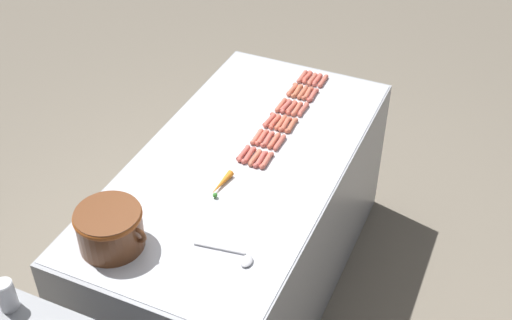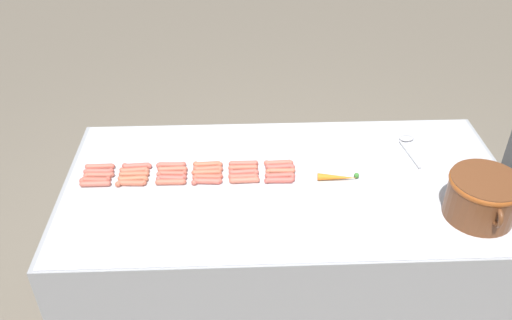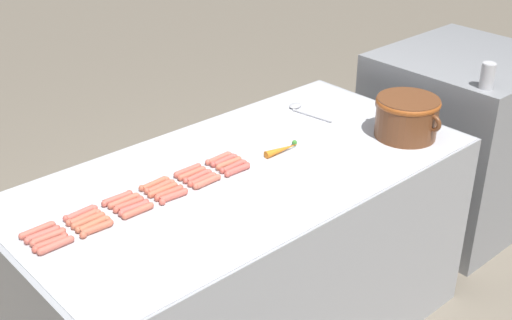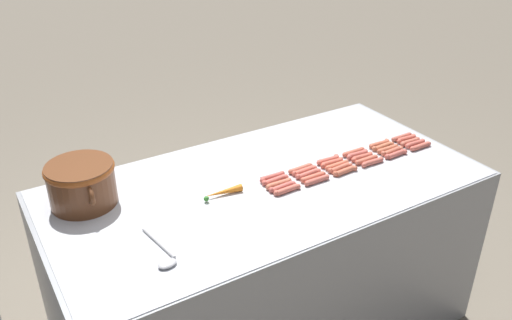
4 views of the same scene
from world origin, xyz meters
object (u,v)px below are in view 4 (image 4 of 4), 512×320
Objects in this scene: hot_dog_11 at (282,187)px; hot_dog_20 at (357,154)px; hot_dog_16 at (308,174)px; hot_dog_19 at (383,146)px; hot_dog_1 at (396,154)px; hot_dog_25 at (379,144)px; hot_dog_7 at (392,151)px; hot_dog_17 at (279,184)px; hot_dog_0 at (421,146)px; hot_dog_21 at (332,163)px; hot_dog_13 at (388,149)px; hot_dog_14 at (362,157)px; carrot at (223,193)px; hot_dog_2 at (373,162)px; hot_dog_4 at (317,180)px; hot_dog_24 at (401,137)px; bean_pot at (81,182)px; serving_spoon at (164,256)px; hot_dog_18 at (406,139)px; hot_dog_28 at (300,168)px; hot_dog_10 at (313,177)px; hot_dog_8 at (366,160)px; hot_dog_27 at (328,160)px; hot_dog_26 at (353,152)px; hot_dog_5 at (287,190)px; hot_dog_3 at (345,171)px; hot_dog_15 at (337,165)px; hot_dog_29 at (272,177)px; hot_dog_12 at (410,142)px; hot_dog_22 at (304,171)px; hot_dog_23 at (275,180)px; hot_dog_6 at (415,144)px; hot_dog_9 at (340,168)px.

hot_dog_11 and hot_dog_20 have the same top height.
hot_dog_16 and hot_dog_19 have the same top height.
hot_dog_25 is (0.13, -0.01, 0.00)m from hot_dog_1.
hot_dog_7 is 1.00× the size of hot_dog_17.
hot_dog_0 is 1.00× the size of hot_dog_21.
hot_dog_13 and hot_dog_20 have the same top height.
hot_dog_25 is at bearing -69.22° from hot_dog_14.
carrot is (0.03, 0.56, 0.00)m from hot_dog_21.
hot_dog_4 is at bearing 89.78° from hot_dog_2.
hot_dog_1 is 0.20m from hot_dog_24.
bean_pot is (0.37, 1.24, 0.09)m from hot_dog_2.
serving_spoon is (-0.14, 1.10, -0.00)m from hot_dog_2.
hot_dog_4 and hot_dog_18 have the same top height.
hot_dog_28 is at bearing 87.39° from hot_dog_18.
bean_pot is (0.24, 0.92, 0.09)m from hot_dog_28.
hot_dog_1 and hot_dog_2 have the same top height.
hot_dog_2 is (0.00, 0.31, 0.00)m from hot_dog_0.
hot_dog_10 and hot_dog_19 have the same top height.
hot_dog_17 is 0.17m from hot_dog_28.
hot_dog_25 is (0.10, -0.17, 0.00)m from hot_dog_8.
hot_dog_11 is 0.49× the size of serving_spoon.
hot_dog_2 is 0.21m from hot_dog_27.
hot_dog_16 is 0.32m from hot_dog_26.
hot_dog_11 is 0.33m from hot_dog_27.
hot_dog_24 is at bearing -90.04° from hot_dog_28.
hot_dog_5 is at bearing -77.36° from serving_spoon.
hot_dog_15 is at bearing -2.70° from hot_dog_3.
hot_dog_29 is at bearing 87.66° from hot_dog_18.
hot_dog_12 and hot_dog_22 have the same top height.
hot_dog_3 is 1.00× the size of hot_dog_5.
hot_dog_23 is 0.47m from hot_dog_26.
hot_dog_28 is 0.95m from bean_pot.
hot_dog_27 is 0.56m from carrot.
serving_spoon is at bearing 103.60° from hot_dog_26.
hot_dog_6 is 1.00× the size of hot_dog_28.
hot_dog_9 is at bearing 88.98° from hot_dog_8.
hot_dog_21 is 1.00× the size of hot_dog_26.
hot_dog_7 is 0.38× the size of bean_pot.
hot_dog_6 is 0.33m from hot_dog_20.
hot_dog_15 is at bearing 97.76° from hot_dog_24.
carrot is at bearing 88.72° from hot_dog_18.
hot_dog_20 is at bearing -82.42° from hot_dog_11.
hot_dog_29 is (0.13, 0.62, 0.00)m from hot_dog_1.
hot_dog_24 is at bearing -75.21° from hot_dog_3.
hot_dog_23 and hot_dog_26 have the same top height.
hot_dog_19 is at bearing -58.52° from hot_dog_2.
hot_dog_5 is (0.00, 0.32, 0.00)m from hot_dog_3.
hot_dog_11 is at bearing 97.58° from hot_dog_20.
hot_dog_26 is at bearing 68.13° from hot_dog_13.
hot_dog_6 and hot_dog_18 have the same top height.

